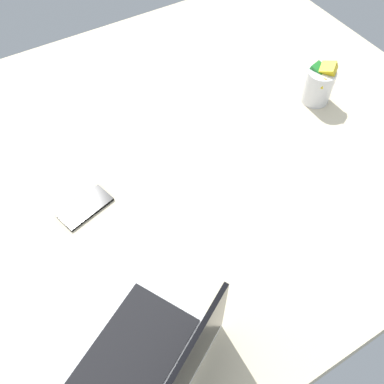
{
  "coord_description": "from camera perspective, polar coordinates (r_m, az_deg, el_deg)",
  "views": [
    {
      "loc": [
        36.48,
        73.1,
        109.69
      ],
      "look_at": [
        4.61,
        19.67,
        24.0
      ],
      "focal_mm": 38.64,
      "sensor_mm": 36.0,
      "label": 1
    }
  ],
  "objects": [
    {
      "name": "bed_mattress",
      "position": [
        1.3,
        -2.71,
        2.99
      ],
      "size": [
        180.0,
        140.0,
        18.0
      ],
      "primitive_type": "cube",
      "color": "beige",
      "rests_on": "ground"
    },
    {
      "name": "laptop",
      "position": [
        0.9,
        -6.28,
        -23.08
      ],
      "size": [
        39.99,
        36.01,
        23.0
      ],
      "rotation": [
        0.0,
        0.0,
        0.5
      ],
      "color": "silver",
      "rests_on": "bed_mattress"
    },
    {
      "name": "snack_cup",
      "position": [
        1.41,
        17.06,
        13.98
      ],
      "size": [
        9.4,
        9.68,
        14.3
      ],
      "color": "silver",
      "rests_on": "bed_mattress"
    },
    {
      "name": "cell_phone",
      "position": [
        1.14,
        -14.49,
        -2.06
      ],
      "size": [
        15.29,
        10.22,
        0.8
      ],
      "primitive_type": "cube",
      "rotation": [
        0.0,
        0.0,
        1.84
      ],
      "color": "black",
      "rests_on": "bed_mattress"
    }
  ]
}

